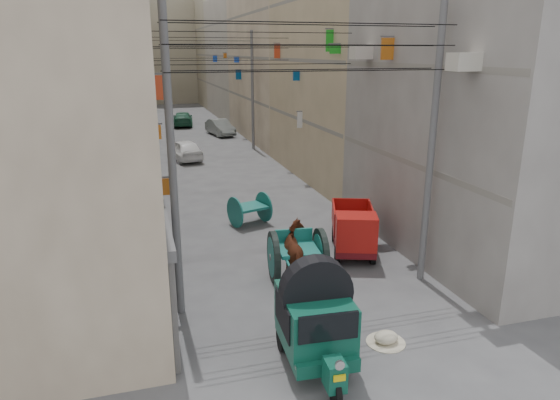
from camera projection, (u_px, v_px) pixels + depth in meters
name	position (u px, v px, depth m)	size (l,w,h in m)	color
building_row_left	(77.00, 54.00, 36.11)	(8.00, 62.00, 14.00)	#C6B296
building_row_right	(287.00, 53.00, 40.41)	(8.00, 62.00, 14.00)	gray
end_cap_building	(162.00, 52.00, 67.56)	(22.00, 10.00, 13.00)	gray
shutters_left	(157.00, 211.00, 16.80)	(0.18, 14.40, 2.88)	#4B4B50
signboards	(216.00, 112.00, 27.66)	(8.22, 40.52, 5.67)	blue
ac_units	(411.00, 24.00, 14.63)	(0.70, 6.55, 3.35)	#BBB6A8
utility_poles	(232.00, 110.00, 23.22)	(7.40, 22.20, 8.00)	#58585B
overhead_cables	(242.00, 48.00, 20.03)	(7.40, 22.52, 1.12)	black
auto_rickshaw	(316.00, 318.00, 10.77)	(1.68, 2.78, 1.92)	black
tonga_cart	(298.00, 254.00, 14.94)	(1.76, 3.56, 1.56)	black
mini_truck	(354.00, 233.00, 16.69)	(2.25, 3.24, 1.67)	black
second_cart	(250.00, 209.00, 19.79)	(1.70, 1.59, 1.23)	#16635B
feed_sack	(386.00, 337.00, 11.83)	(0.58, 0.46, 0.29)	beige
horse	(298.00, 254.00, 14.94)	(0.90, 1.97, 1.66)	brown
distant_car_white	(185.00, 150.00, 31.61)	(1.53, 3.80, 1.30)	white
distant_car_grey	(220.00, 127.00, 40.90)	(1.35, 3.88, 1.28)	slate
distant_car_green	(183.00, 119.00, 46.02)	(1.76, 4.34, 1.26)	#1E573D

